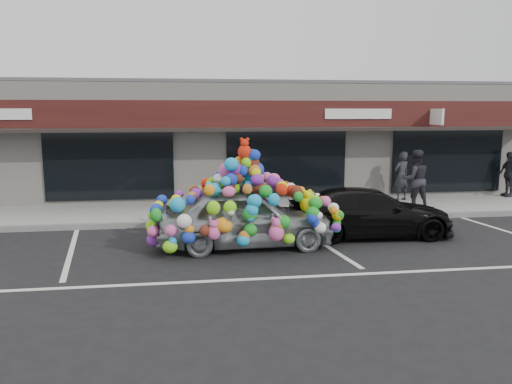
{
  "coord_description": "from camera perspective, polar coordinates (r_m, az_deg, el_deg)",
  "views": [
    {
      "loc": [
        -0.5,
        -11.56,
        3.26
      ],
      "look_at": [
        1.34,
        1.4,
        1.12
      ],
      "focal_mm": 35.0,
      "sensor_mm": 36.0,
      "label": 1
    }
  ],
  "objects": [
    {
      "name": "shop_building",
      "position": [
        20.04,
        -6.69,
        6.08
      ],
      "size": [
        24.0,
        7.2,
        4.31
      ],
      "color": "beige",
      "rests_on": "ground"
    },
    {
      "name": "sidewalk",
      "position": [
        15.89,
        -6.13,
        -2.33
      ],
      "size": [
        26.0,
        3.0,
        0.15
      ],
      "primitive_type": "cube",
      "color": "gray",
      "rests_on": "ground"
    },
    {
      "name": "black_sedan",
      "position": [
        13.37,
        12.83,
        -2.29
      ],
      "size": [
        1.91,
        4.4,
        1.26
      ],
      "primitive_type": "imported",
      "rotation": [
        0.0,
        0.0,
        1.54
      ],
      "color": "black",
      "rests_on": "ground"
    },
    {
      "name": "toy_car",
      "position": [
        11.98,
        -1.26,
        -2.13
      ],
      "size": [
        3.06,
        4.55,
        2.63
      ],
      "rotation": [
        0.0,
        0.0,
        1.6
      ],
      "color": "gray",
      "rests_on": "ground"
    },
    {
      "name": "pedestrian_c",
      "position": [
        20.4,
        26.93,
        1.84
      ],
      "size": [
        0.97,
        0.42,
        1.65
      ],
      "primitive_type": "imported",
      "rotation": [
        0.0,
        0.0,
        4.73
      ],
      "color": "black",
      "rests_on": "sidewalk"
    },
    {
      "name": "kerb",
      "position": [
        14.42,
        -5.92,
        -3.52
      ],
      "size": [
        26.0,
        0.18,
        0.16
      ],
      "primitive_type": "cube",
      "color": "slate",
      "rests_on": "ground"
    },
    {
      "name": "parking_stripe_mid",
      "position": [
        12.64,
        7.36,
        -5.72
      ],
      "size": [
        0.73,
        4.37,
        0.01
      ],
      "primitive_type": "cube",
      "rotation": [
        0.0,
        0.0,
        0.14
      ],
      "color": "silver",
      "rests_on": "ground"
    },
    {
      "name": "parking_stripe_left",
      "position": [
        12.5,
        -20.4,
        -6.42
      ],
      "size": [
        0.73,
        4.37,
        0.01
      ],
      "primitive_type": "cube",
      "rotation": [
        0.0,
        0.0,
        0.14
      ],
      "color": "silver",
      "rests_on": "ground"
    },
    {
      "name": "ground",
      "position": [
        12.02,
        -5.44,
        -6.49
      ],
      "size": [
        90.0,
        90.0,
        0.0
      ],
      "primitive_type": "plane",
      "color": "black",
      "rests_on": "ground"
    },
    {
      "name": "pedestrian_a",
      "position": [
        18.12,
        16.28,
        1.77
      ],
      "size": [
        0.73,
        0.6,
        1.71
      ],
      "primitive_type": "imported",
      "rotation": [
        0.0,
        0.0,
        3.5
      ],
      "color": "black",
      "rests_on": "sidewalk"
    },
    {
      "name": "lane_line",
      "position": [
        10.13,
        6.74,
        -9.53
      ],
      "size": [
        14.0,
        0.12,
        0.01
      ],
      "primitive_type": "cube",
      "color": "silver",
      "rests_on": "ground"
    },
    {
      "name": "pedestrian_b",
      "position": [
        16.7,
        17.73,
        1.39
      ],
      "size": [
        0.95,
        0.76,
        1.89
      ],
      "primitive_type": "imported",
      "rotation": [
        0.0,
        0.0,
        3.09
      ],
      "color": "black",
      "rests_on": "sidewalk"
    }
  ]
}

